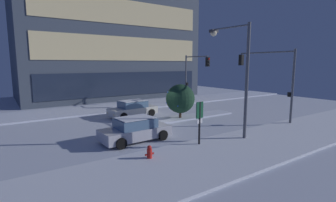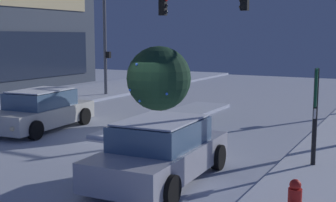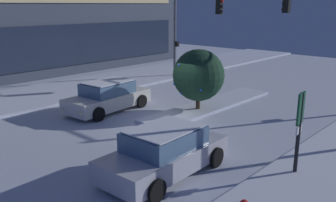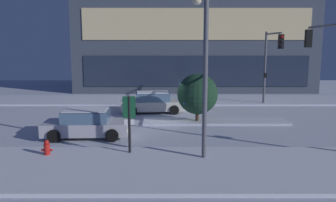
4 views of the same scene
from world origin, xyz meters
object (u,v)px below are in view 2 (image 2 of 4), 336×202
at_px(car_near, 161,151).
at_px(car_far, 41,111).
at_px(fire_hydrant, 295,200).
at_px(traffic_light_corner_far_right, 128,26).
at_px(parking_info_sign, 316,106).
at_px(decorated_tree_median, 159,79).
at_px(traffic_light_corner_near_right, 308,20).

xyz_separation_m(car_near, car_far, (3.19, 6.83, -0.00)).
distance_m(car_far, fire_hydrant, 11.04).
bearing_deg(traffic_light_corner_far_right, fire_hydrant, -47.06).
distance_m(parking_info_sign, decorated_tree_median, 7.42).
height_order(traffic_light_corner_near_right, decorated_tree_median, traffic_light_corner_near_right).
bearing_deg(fire_hydrant, parking_info_sign, 5.20).
distance_m(traffic_light_corner_near_right, decorated_tree_median, 7.85).
height_order(car_near, traffic_light_corner_near_right, traffic_light_corner_near_right).
bearing_deg(car_far, fire_hydrant, 63.14).
bearing_deg(decorated_tree_median, traffic_light_corner_far_right, 41.34).
xyz_separation_m(car_near, traffic_light_corner_near_right, (12.22, -0.88, 3.46)).
relative_size(car_far, decorated_tree_median, 1.51).
height_order(car_far, traffic_light_corner_far_right, traffic_light_corner_far_right).
relative_size(traffic_light_corner_far_right, decorated_tree_median, 1.89).
xyz_separation_m(car_far, traffic_light_corner_near_right, (9.02, -7.71, 3.46)).
distance_m(car_near, decorated_tree_median, 7.11).
bearing_deg(car_near, parking_info_sign, -51.96).
bearing_deg(car_far, traffic_light_corner_near_right, 134.64).
relative_size(car_near, fire_hydrant, 5.70).
relative_size(car_far, traffic_light_corner_far_right, 0.80).
distance_m(car_near, car_far, 7.54).
relative_size(traffic_light_corner_near_right, parking_info_sign, 2.26).
relative_size(car_near, traffic_light_corner_far_right, 0.78).
height_order(traffic_light_corner_near_right, fire_hydrant, traffic_light_corner_near_right).
xyz_separation_m(car_far, decorated_tree_median, (2.92, -3.37, 1.11)).
bearing_deg(traffic_light_corner_far_right, car_far, -78.09).
xyz_separation_m(parking_info_sign, decorated_tree_median, (3.51, 6.54, 0.13)).
xyz_separation_m(car_near, fire_hydrant, (-0.94, -3.40, -0.33)).
distance_m(traffic_light_corner_far_right, parking_info_sign, 15.28).
xyz_separation_m(traffic_light_corner_far_right, fire_hydrant, (-13.00, -12.10, -3.61)).
xyz_separation_m(car_near, traffic_light_corner_far_right, (12.06, 8.70, 3.28)).
height_order(fire_hydrant, parking_info_sign, parking_info_sign).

